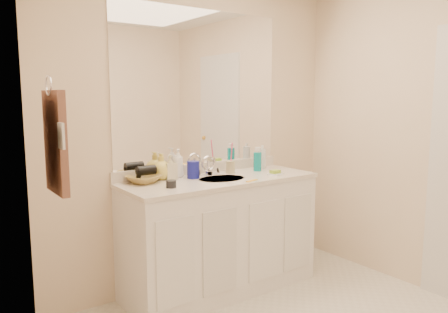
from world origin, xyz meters
name	(u,v)px	position (x,y,z in m)	size (l,w,h in m)	color
wall_back	(200,133)	(0.00, 1.30, 1.20)	(2.60, 0.02, 2.40)	beige
wall_left	(97,173)	(-1.30, 0.00, 1.20)	(0.02, 2.60, 2.40)	beige
wall_right	(447,137)	(1.30, 0.00, 1.20)	(0.02, 2.60, 2.40)	beige
vanity_cabinet	(220,236)	(0.00, 1.02, 0.42)	(1.50, 0.55, 0.85)	white
countertop	(220,180)	(0.00, 1.02, 0.86)	(1.52, 0.57, 0.03)	silver
backsplash	(202,168)	(0.00, 1.29, 0.92)	(1.52, 0.03, 0.08)	beige
sink_basin	(222,180)	(0.00, 1.00, 0.87)	(0.37, 0.37, 0.02)	silver
faucet	(208,168)	(0.00, 1.18, 0.94)	(0.02, 0.02, 0.11)	silver
mirror	(200,88)	(0.00, 1.29, 1.56)	(1.48, 0.01, 1.20)	white
blue_mug	(193,170)	(-0.17, 1.14, 0.94)	(0.09, 0.09, 0.13)	navy
tan_cup	(230,167)	(0.19, 1.15, 0.93)	(0.07, 0.07, 0.10)	tan
toothbrush	(231,155)	(0.20, 1.15, 1.03)	(0.01, 0.01, 0.19)	#F23F7B
mouthwash_bottle	(257,162)	(0.43, 1.10, 0.96)	(0.07, 0.07, 0.16)	#0C8992
clear_pump_bottle	(262,159)	(0.55, 1.18, 0.96)	(0.06, 0.06, 0.17)	silver
soap_dish	(275,174)	(0.43, 0.88, 0.89)	(0.11, 0.09, 0.01)	white
green_soap	(275,172)	(0.43, 0.88, 0.90)	(0.08, 0.05, 0.03)	#97C22F
orange_comb	(252,181)	(0.12, 0.80, 0.88)	(0.12, 0.03, 0.01)	gold
dark_jar	(171,184)	(-0.47, 0.93, 0.90)	(0.07, 0.07, 0.05)	black
soap_bottle_white	(178,163)	(-0.24, 1.24, 0.99)	(0.08, 0.08, 0.22)	white
soap_bottle_cream	(170,167)	(-0.33, 1.20, 0.97)	(0.08, 0.08, 0.18)	beige
soap_bottle_yellow	(161,167)	(-0.38, 1.24, 0.98)	(0.15, 0.15, 0.19)	#E1CF57
wicker_basket	(144,179)	(-0.55, 1.18, 0.91)	(0.23, 0.23, 0.06)	olive
hair_dryer	(146,170)	(-0.53, 1.18, 0.97)	(0.07, 0.07, 0.14)	black
towel_ring	(48,85)	(-1.27, 0.77, 1.55)	(0.11, 0.11, 0.01)	silver
hand_towel	(55,142)	(-1.25, 0.77, 1.25)	(0.04, 0.32, 0.55)	brown
switch_plate	(61,136)	(-1.27, 0.57, 1.30)	(0.01, 0.09, 0.13)	silver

